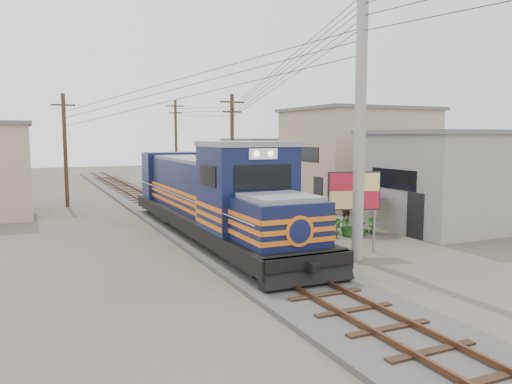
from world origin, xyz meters
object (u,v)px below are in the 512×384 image
billboard (354,193)px  vendor (346,205)px  market_umbrella (365,190)px  locomotive (212,198)px

billboard → vendor: 7.12m
market_umbrella → billboard: bearing=-132.1°
billboard → market_umbrella: (2.88, 3.19, -0.34)m
locomotive → billboard: bearing=-49.4°
billboard → market_umbrella: billboard is taller
billboard → market_umbrella: size_ratio=1.40×
market_umbrella → locomotive: bearing=167.7°
market_umbrella → vendor: bearing=72.3°
billboard → vendor: bearing=76.6°
locomotive → market_umbrella: locomotive is taller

